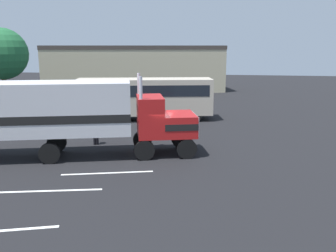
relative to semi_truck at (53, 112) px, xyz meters
The scene contains 9 objects.
ground_plane 5.71m from the semi_truck, 16.15° to the left, with size 120.00×120.00×0.00m, color black.
lane_stripe_near 4.89m from the semi_truck, 29.70° to the right, with size 4.40×0.16×0.01m, color silver.
lane_stripe_mid 5.59m from the semi_truck, 67.45° to the right, with size 4.40×0.16×0.01m, color silver.
semi_truck is the anchor object (origin of this frame).
person_bystander 3.57m from the semi_truck, 66.33° to the left, with size 0.35×0.47×1.63m.
parked_bus 11.42m from the semi_truck, 76.93° to the left, with size 11.29×4.83×3.40m.
parked_car 13.50m from the semi_truck, 121.63° to the left, with size 4.60×2.36×1.57m.
tree_left 18.88m from the semi_truck, 129.88° to the left, with size 4.89×4.89×7.73m.
building_backdrop 30.28m from the semi_truck, 95.66° to the left, with size 24.36×12.35×6.08m.
Camera 1 is at (4.24, -19.68, 6.02)m, focal length 39.25 mm.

